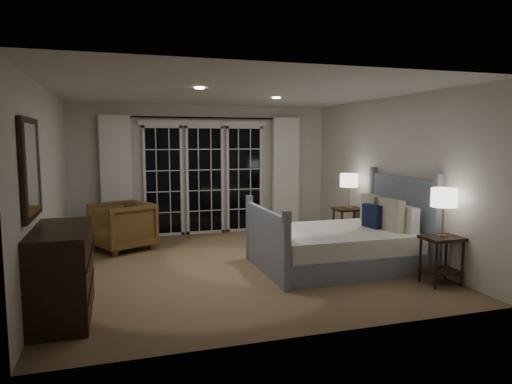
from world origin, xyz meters
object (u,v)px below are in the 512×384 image
object	(u,v)px
lamp_left	(444,198)
armchair	(122,226)
nightstand_right	(348,220)
bed	(340,244)
nightstand_left	(441,253)
lamp_right	(349,181)
dresser	(62,272)

from	to	relation	value
lamp_left	armchair	bearing A→B (deg)	140.94
nightstand_right	bed	bearing A→B (deg)	-122.74
nightstand_left	lamp_left	size ratio (longest dim) A/B	1.00
lamp_right	bed	bearing A→B (deg)	-122.74
armchair	dresser	size ratio (longest dim) A/B	0.67
bed	dresser	size ratio (longest dim) A/B	1.67
bed	nightstand_right	distance (m)	1.53
bed	nightstand_right	world-z (taller)	bed
nightstand_left	nightstand_right	bearing A→B (deg)	90.35
dresser	bed	bearing A→B (deg)	12.79
bed	armchair	size ratio (longest dim) A/B	2.51
armchair	dresser	bearing A→B (deg)	-39.43
bed	lamp_right	world-z (taller)	bed
bed	nightstand_left	world-z (taller)	bed
dresser	nightstand_right	bearing A→B (deg)	25.28
nightstand_left	lamp_left	bearing A→B (deg)	153.43
nightstand_right	armchair	xyz separation A→B (m)	(-3.82, 0.71, -0.02)
nightstand_left	bed	bearing A→B (deg)	126.98
nightstand_left	nightstand_right	world-z (taller)	nightstand_right
lamp_left	dresser	bearing A→B (deg)	176.33
lamp_right	dresser	world-z (taller)	lamp_right
lamp_right	nightstand_left	bearing A→B (deg)	-89.65
nightstand_right	lamp_right	size ratio (longest dim) A/B	1.05
nightstand_left	lamp_left	distance (m)	0.70
nightstand_left	armchair	size ratio (longest dim) A/B	0.70
nightstand_left	lamp_right	xyz separation A→B (m)	(-0.01, 2.40, 0.72)
nightstand_left	nightstand_right	distance (m)	2.40
lamp_left	lamp_right	world-z (taller)	lamp_right
armchair	dresser	world-z (taller)	dresser
nightstand_right	lamp_right	distance (m)	0.70
nightstand_right	dresser	size ratio (longest dim) A/B	0.48
nightstand_right	armchair	world-z (taller)	armchair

